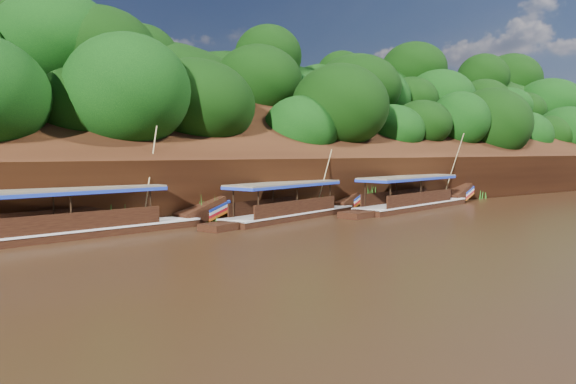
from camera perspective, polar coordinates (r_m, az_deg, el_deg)
name	(u,v)px	position (r m, az deg, el deg)	size (l,w,h in m)	color
ground	(400,232)	(30.22, 11.32, -3.97)	(160.00, 160.00, 0.00)	black
riverbank	(203,178)	(48.42, -8.66, 1.38)	(120.00, 30.06, 19.40)	black
boat_0	(419,201)	(42.69, 13.16, -0.87)	(15.00, 5.22, 6.04)	black
boat_1	(298,209)	(35.74, 1.04, -1.78)	(13.29, 5.78, 4.77)	black
boat_2	(94,224)	(30.03, -19.09, -3.11)	(15.63, 4.54, 6.26)	black
reeds	(258,204)	(35.59, -3.04, -1.25)	(50.53, 2.37, 2.03)	#246118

